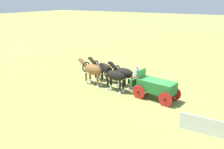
# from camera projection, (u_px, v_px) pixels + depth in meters

# --- Properties ---
(ground_plane) EXTENTS (220.00, 220.00, 0.00)m
(ground_plane) POSITION_uv_depth(u_px,v_px,m) (156.00, 99.00, 19.38)
(ground_plane) COLOR olive
(show_wagon) EXTENTS (5.90, 2.11, 2.54)m
(show_wagon) POSITION_uv_depth(u_px,v_px,m) (155.00, 86.00, 19.14)
(show_wagon) COLOR #236B2D
(show_wagon) RESTS_ON ground
(draft_horse_rear_near) EXTENTS (3.03, 1.14, 2.24)m
(draft_horse_rear_near) POSITION_uv_depth(u_px,v_px,m) (114.00, 76.00, 20.79)
(draft_horse_rear_near) COLOR black
(draft_horse_rear_near) RESTS_ON ground
(draft_horse_rear_off) EXTENTS (3.00, 1.18, 2.15)m
(draft_horse_rear_off) POSITION_uv_depth(u_px,v_px,m) (123.00, 73.00, 21.77)
(draft_horse_rear_off) COLOR black
(draft_horse_rear_off) RESTS_ON ground
(draft_horse_lead_near) EXTENTS (3.17, 1.27, 2.29)m
(draft_horse_lead_near) POSITION_uv_depth(u_px,v_px,m) (93.00, 70.00, 22.32)
(draft_horse_lead_near) COLOR brown
(draft_horse_lead_near) RESTS_ON ground
(draft_horse_lead_off) EXTENTS (3.13, 1.17, 2.19)m
(draft_horse_lead_off) POSITION_uv_depth(u_px,v_px,m) (102.00, 68.00, 23.32)
(draft_horse_lead_off) COLOR #331E14
(draft_horse_lead_off) RESTS_ON ground
(sponsor_banner) EXTENTS (3.20, 0.13, 1.10)m
(sponsor_banner) POSITION_uv_depth(u_px,v_px,m) (207.00, 127.00, 14.18)
(sponsor_banner) COLOR silver
(sponsor_banner) RESTS_ON ground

